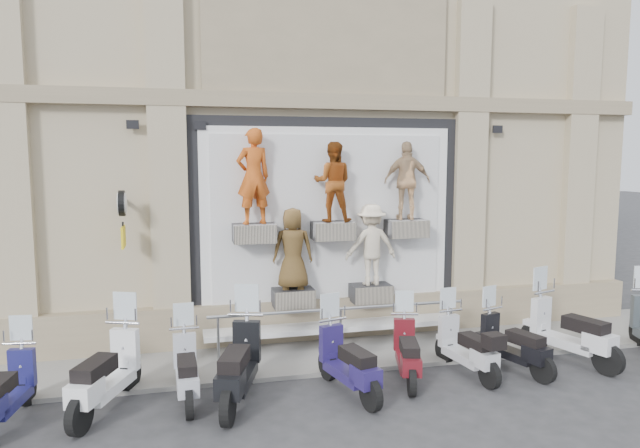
% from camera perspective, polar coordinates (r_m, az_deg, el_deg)
% --- Properties ---
extents(ground, '(90.00, 90.00, 0.00)m').
position_cam_1_polar(ground, '(9.42, 5.53, -16.86)').
color(ground, '#2E2E30').
rests_on(ground, ground).
extents(sidewalk, '(16.00, 2.20, 0.08)m').
position_cam_1_polar(sidewalk, '(11.27, 1.91, -12.57)').
color(sidewalk, gray).
rests_on(sidewalk, ground).
extents(building, '(14.00, 8.60, 12.00)m').
position_cam_1_polar(building, '(15.57, -3.07, 14.97)').
color(building, tan).
rests_on(building, ground).
extents(shop_vitrine, '(5.60, 0.83, 4.30)m').
position_cam_1_polar(shop_vitrine, '(11.37, 1.29, -0.30)').
color(shop_vitrine, black).
rests_on(shop_vitrine, ground).
extents(guard_rail, '(5.06, 0.10, 0.93)m').
position_cam_1_polar(guard_rail, '(11.05, 2.06, -10.66)').
color(guard_rail, '#9EA0A5').
rests_on(guard_rail, ground).
extents(clock_sign_bracket, '(0.10, 0.80, 1.02)m').
position_cam_1_polar(clock_sign_bracket, '(10.70, -19.15, 1.18)').
color(clock_sign_bracket, black).
rests_on(clock_sign_bracket, ground).
extents(scooter_a, '(0.77, 1.81, 1.43)m').
position_cam_1_polar(scooter_a, '(9.36, -28.91, -13.17)').
color(scooter_a, '#171753').
rests_on(scooter_a, ground).
extents(scooter_b, '(1.30, 2.11, 1.65)m').
position_cam_1_polar(scooter_b, '(9.19, -20.68, -12.38)').
color(scooter_b, white).
rests_on(scooter_b, ground).
extents(scooter_c, '(0.57, 1.76, 1.41)m').
position_cam_1_polar(scooter_c, '(9.23, -13.25, -12.80)').
color(scooter_c, '#A7AAB5').
rests_on(scooter_c, ground).
extents(scooter_d, '(1.22, 2.19, 1.71)m').
position_cam_1_polar(scooter_d, '(8.97, -8.14, -12.27)').
color(scooter_d, black).
rests_on(scooter_d, ground).
extents(scooter_e, '(0.96, 1.94, 1.52)m').
position_cam_1_polar(scooter_e, '(9.23, 2.83, -12.31)').
color(scooter_e, '#1E154C').
rests_on(scooter_e, ground).
extents(scooter_f, '(0.97, 1.82, 1.42)m').
position_cam_1_polar(scooter_f, '(9.88, 8.75, -11.37)').
color(scooter_f, '#510E14').
rests_on(scooter_f, ground).
extents(scooter_g, '(0.75, 1.81, 1.42)m').
position_cam_1_polar(scooter_g, '(10.32, 14.45, -10.71)').
color(scooter_g, '#AAACB2').
rests_on(scooter_g, ground).
extents(scooter_h, '(1.01, 1.83, 1.42)m').
position_cam_1_polar(scooter_h, '(10.72, 18.78, -10.19)').
color(scooter_h, black).
rests_on(scooter_h, ground).
extents(scooter_i, '(1.22, 2.15, 1.68)m').
position_cam_1_polar(scooter_i, '(11.50, 23.76, -8.59)').
color(scooter_i, silver).
rests_on(scooter_i, ground).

